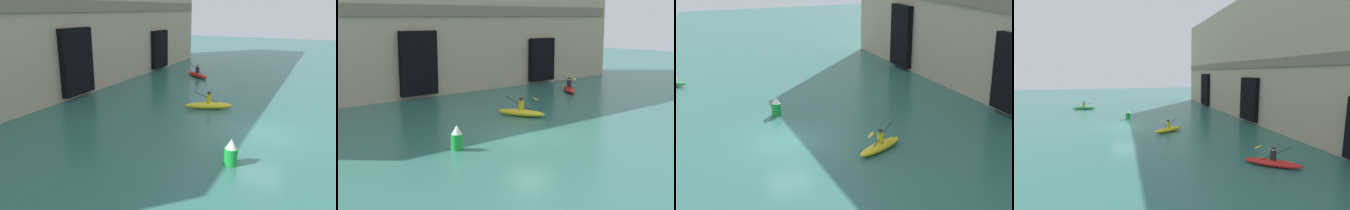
% 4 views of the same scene
% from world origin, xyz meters
% --- Properties ---
extents(ground_plane, '(120.00, 120.00, 0.00)m').
position_xyz_m(ground_plane, '(0.00, 0.00, 0.00)').
color(ground_plane, '#2D665B').
extents(kayak_red, '(2.58, 3.08, 1.29)m').
position_xyz_m(kayak_red, '(12.49, 8.50, 0.25)').
color(kayak_red, red).
rests_on(kayak_red, ground).
extents(kayak_yellow, '(1.94, 3.08, 1.26)m').
position_xyz_m(kayak_yellow, '(3.04, 4.04, 0.26)').
color(kayak_yellow, yellow).
rests_on(kayak_yellow, ground).
extents(marker_buoy, '(0.56, 0.56, 1.17)m').
position_xyz_m(marker_buoy, '(-4.24, 0.51, 0.54)').
color(marker_buoy, green).
rests_on(marker_buoy, ground).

